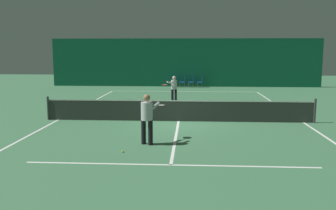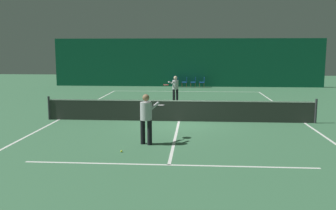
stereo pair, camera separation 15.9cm
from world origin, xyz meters
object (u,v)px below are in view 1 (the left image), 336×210
courtside_chair_3 (201,82)px  courtside_chair_2 (192,81)px  player_near (147,115)px  player_far (174,87)px  tennis_net (179,110)px  courtside_chair_0 (174,81)px  tennis_ball (123,151)px  courtside_chair_1 (183,81)px

courtside_chair_3 → courtside_chair_2: bearing=-90.0°
player_near → player_far: (0.39, 10.35, -0.08)m
tennis_net → player_near: size_ratio=7.00×
tennis_net → courtside_chair_0: size_ratio=14.29×
courtside_chair_2 → courtside_chair_3: 0.74m
courtside_chair_0 → courtside_chair_3: bearing=90.0°
player_far → tennis_ball: player_far is taller
tennis_net → player_far: player_far is taller
courtside_chair_2 → tennis_ball: size_ratio=12.73×
courtside_chair_2 → tennis_ball: courtside_chair_2 is taller
player_far → courtside_chair_0: bearing=-145.2°
courtside_chair_1 → player_near: bearing=-2.3°
player_near → courtside_chair_0: (0.04, 19.32, -0.51)m
courtside_chair_1 → courtside_chair_3: 1.48m
player_far → courtside_chair_1: (0.38, 8.96, -0.43)m
courtside_chair_2 → tennis_ball: 20.51m
courtside_chair_1 → courtside_chair_2: 0.74m
courtside_chair_0 → courtside_chair_3: same height
tennis_net → player_near: bearing=-102.4°
player_far → courtside_chair_0: player_far is taller
courtside_chair_0 → courtside_chair_1: 0.74m
player_near → player_far: player_near is taller
courtside_chair_0 → tennis_ball: size_ratio=12.73×
courtside_chair_0 → courtside_chair_1: same height
tennis_ball → player_near: bearing=58.2°
player_far → courtside_chair_3: player_far is taller
player_near → courtside_chair_1: size_ratio=2.04×
tennis_net → courtside_chair_3: (1.34, 15.18, -0.03)m
courtside_chair_2 → courtside_chair_3: (0.74, 0.00, 0.00)m
courtside_chair_1 → tennis_ball: courtside_chair_1 is taller
courtside_chair_3 → tennis_ball: size_ratio=12.73×
player_far → courtside_chair_2: size_ratio=1.88×
courtside_chair_3 → player_near: bearing=-6.7°
player_near → courtside_chair_3: 19.45m
tennis_net → tennis_ball: (-1.58, -5.21, -0.48)m
player_far → courtside_chair_3: size_ratio=1.88×
tennis_ball → courtside_chair_1: bearing=86.0°
tennis_net → courtside_chair_2: 15.19m
courtside_chair_3 → courtside_chair_1: bearing=-90.0°
courtside_chair_3 → courtside_chair_0: bearing=-90.0°
courtside_chair_1 → tennis_ball: 20.45m
courtside_chair_2 → courtside_chair_0: bearing=-90.0°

